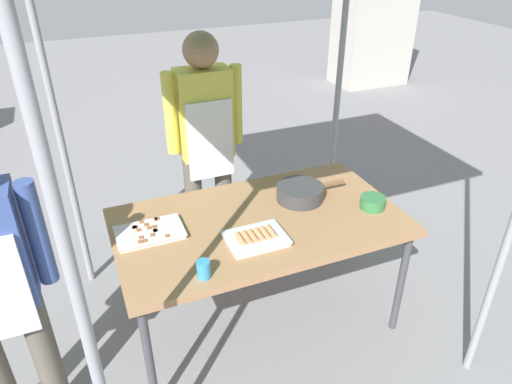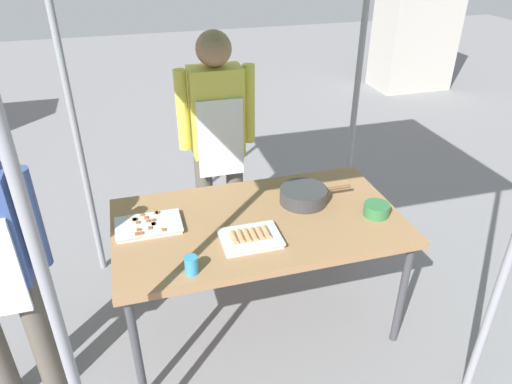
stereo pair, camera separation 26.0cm
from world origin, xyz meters
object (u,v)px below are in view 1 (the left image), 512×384
Objects in this scene: tray_meat_skewers at (150,233)px; cooking_wok at (300,192)px; tray_grilled_sausages at (256,238)px; drink_cup_near_edge at (204,269)px; condiment_bowl at (373,202)px; vendor_woman at (206,135)px; stall_table at (259,227)px; neighbor_stall_left at (374,16)px.

cooking_wok is at bearing 1.95° from tray_meat_skewers.
drink_cup_near_edge is (-0.33, -0.17, 0.02)m from tray_grilled_sausages.
vendor_woman is (-0.72, 0.90, 0.19)m from condiment_bowl.
tray_grilled_sausages is at bearing 88.18° from vendor_woman.
stall_table is at bearing -7.63° from tray_meat_skewers.
condiment_bowl reaches higher than stall_table.
tray_grilled_sausages is 0.19× the size of vendor_woman.
condiment_bowl is 0.09× the size of vendor_woman.
cooking_wok is (0.31, 0.11, 0.10)m from stall_table.
cooking_wok is (0.91, 0.03, 0.03)m from tray_meat_skewers.
tray_meat_skewers is at bearing 152.03° from tray_grilled_sausages.
neighbor_stall_left reaches higher than tray_grilled_sausages.
tray_grilled_sausages is 5.54m from neighbor_stall_left.
condiment_bowl is 5.04m from neighbor_stall_left.
stall_table is 0.98× the size of vendor_woman.
vendor_woman reaches higher than stall_table.
drink_cup_near_edge is (0.17, -0.43, 0.03)m from tray_meat_skewers.
tray_grilled_sausages is (-0.10, -0.19, 0.07)m from stall_table.
tray_meat_skewers is 0.80× the size of cooking_wok.
stall_table is 0.57m from drink_cup_near_edge.
vendor_woman is 4.83m from neighbor_stall_left.
neighbor_stall_left is (3.57, 3.26, 0.01)m from vendor_woman.
drink_cup_near_edge is at bearing -131.99° from neighbor_stall_left.
drink_cup_near_edge is at bearing 71.97° from vendor_woman.
vendor_woman is (0.36, 1.12, 0.18)m from drink_cup_near_edge.
tray_meat_skewers is 0.18× the size of neighbor_stall_left.
vendor_woman is at bearing 120.14° from cooking_wok.
vendor_woman is at bearing 88.18° from tray_grilled_sausages.
tray_grilled_sausages is at bearing 26.86° from drink_cup_near_edge.
tray_grilled_sausages reaches higher than tray_meat_skewers.
stall_table is at bearing 168.43° from condiment_bowl.
tray_meat_skewers is at bearing -136.18° from neighbor_stall_left.
stall_table is 0.82× the size of neighbor_stall_left.
tray_meat_skewers is at bearing 170.29° from condiment_bowl.
tray_grilled_sausages is 0.97m from vendor_woman.
tray_meat_skewers is at bearing 111.09° from drink_cup_near_edge.
condiment_bowl is at bearing -124.46° from neighbor_stall_left.
neighbor_stall_left is (3.19, 3.91, 0.18)m from cooking_wok.
tray_grilled_sausages reaches higher than stall_table.
cooking_wok reaches higher than stall_table.
neighbor_stall_left reaches higher than condiment_bowl.
vendor_woman is at bearing -137.65° from neighbor_stall_left.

